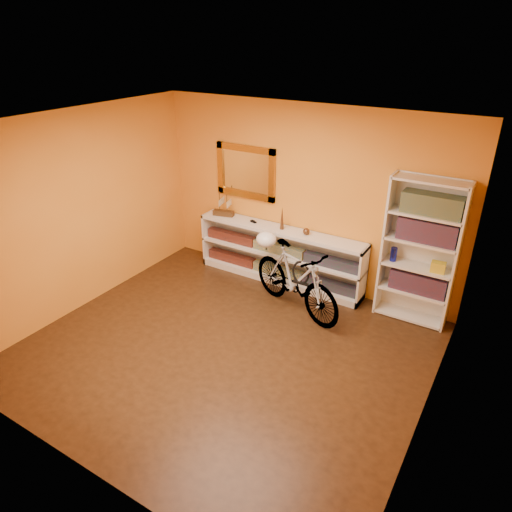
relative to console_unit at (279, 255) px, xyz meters
The scene contains 24 objects.
floor 1.89m from the console_unit, 81.46° to the right, with size 4.50×4.00×0.01m, color black.
ceiling 2.85m from the console_unit, 81.46° to the right, with size 4.50×4.00×0.01m, color silver.
back_wall 0.94m from the console_unit, 34.87° to the left, with size 4.50×0.01×2.60m, color orange.
left_wall 2.83m from the console_unit, 137.52° to the right, with size 0.01×4.00×2.60m, color orange.
right_wall 3.23m from the console_unit, 35.68° to the right, with size 0.01×4.00×2.60m, color orange.
gilt_mirror 1.32m from the console_unit, 167.51° to the left, with size 0.98×0.06×0.78m, color #99691B.
wall_socket 1.20m from the console_unit, ahead, with size 0.09×0.01×0.09m, color silver.
console_unit is the anchor object (origin of this frame).
cd_row_lower 0.26m from the console_unit, 90.00° to the right, with size 2.50×0.13×0.14m, color black.
cd_row_upper 0.11m from the console_unit, 90.00° to the right, with size 2.50×0.13×0.14m, color #1B557A.
model_ship 1.17m from the console_unit, behind, with size 0.32×0.12×0.38m, color #3B2410, non-canonical shape.
toy_car 0.62m from the console_unit, behind, with size 0.00×0.00×0.00m, color black.
bronze_ornament 0.60m from the console_unit, ahead, with size 0.06×0.06×0.34m, color brown.
decorative_orb 0.63m from the console_unit, ahead, with size 0.10×0.10×0.10m, color brown.
bookcase 2.02m from the console_unit, ahead, with size 0.90×0.30×1.90m, color silver, non-canonical shape.
book_row_a 2.01m from the console_unit, ahead, with size 0.70×0.22×0.26m, color maroon.
book_row_b 2.17m from the console_unit, ahead, with size 0.70×0.22×0.28m, color maroon.
book_row_c 2.32m from the console_unit, ahead, with size 0.70×0.22×0.25m, color navy.
travel_mug 1.70m from the console_unit, ahead, with size 0.08×0.08×0.18m, color #161D98.
red_tin 2.08m from the console_unit, ahead, with size 0.14×0.14×0.18m, color maroon.
yellow_bag 2.24m from the console_unit, ahead, with size 0.17×0.11×0.13m, color gold.
bicycle 0.85m from the console_unit, 46.80° to the right, with size 1.61×0.42×0.95m, color silver.
helmet 0.57m from the console_unit, 89.68° to the right, with size 0.29×0.27×0.22m, color white.
u_lock 0.95m from the console_unit, 44.23° to the right, with size 0.24×0.24×0.03m, color black.
Camera 1 is at (2.62, -3.60, 3.44)m, focal length 32.39 mm.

